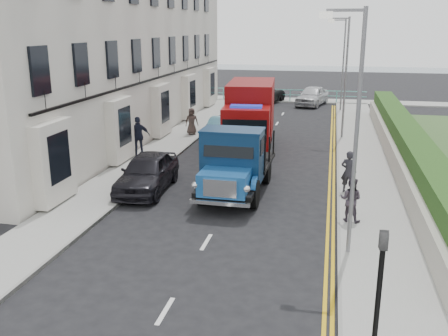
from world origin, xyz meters
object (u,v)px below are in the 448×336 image
Objects in this scene: lamp_far at (342,60)px; parked_car_front at (147,172)px; bedford_lorry at (233,167)px; red_lorry at (250,115)px; lamp_mid at (344,71)px; lamp_near at (353,121)px; pedestrian_east_near at (349,172)px.

parked_car_front is (-7.78, -21.52, -3.23)m from lamp_far.
red_lorry is (-0.65, 7.95, 0.65)m from bedford_lorry.
lamp_far is at bearing 90.00° from lamp_mid.
lamp_far reaches higher than red_lorry.
lamp_near and lamp_mid have the same top height.
lamp_near is 9.54m from parked_car_front.
red_lorry is 4.16× the size of pedestrian_east_near.
parked_car_front is at bearing 177.47° from bedford_lorry.
lamp_mid is (0.00, 16.00, 0.00)m from lamp_near.
lamp_mid is 10.00m from lamp_far.
red_lorry reaches higher than pedestrian_east_near.
lamp_mid is 14.27m from parked_car_front.
bedford_lorry is at bearing -109.57° from lamp_mid.
lamp_far is 22.29m from bedford_lorry.
red_lorry is at bearing -141.93° from lamp_mid.
lamp_mid reaches higher than parked_car_front.
parked_car_front is at bearing -124.02° from lamp_mid.
lamp_mid reaches higher than pedestrian_east_near.
lamp_far is 1.56× the size of parked_car_front.
pedestrian_east_near is (0.22, -20.44, -3.03)m from lamp_far.
lamp_near and lamp_far have the same top height.
pedestrian_east_near is at bearing -88.78° from lamp_mid.
lamp_mid is 1.00× the size of lamp_far.
lamp_near is 6.34m from pedestrian_east_near.
lamp_near is 13.31m from red_lorry.
pedestrian_east_near is at bearing -58.03° from red_lorry.
lamp_near is 6.57m from bedford_lorry.
pedestrian_east_near is at bearing 5.03° from parked_car_front.
lamp_near reaches higher than red_lorry.
bedford_lorry is 8.01m from red_lorry.
lamp_near is 0.99× the size of red_lorry.
red_lorry is 8.41m from pedestrian_east_near.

